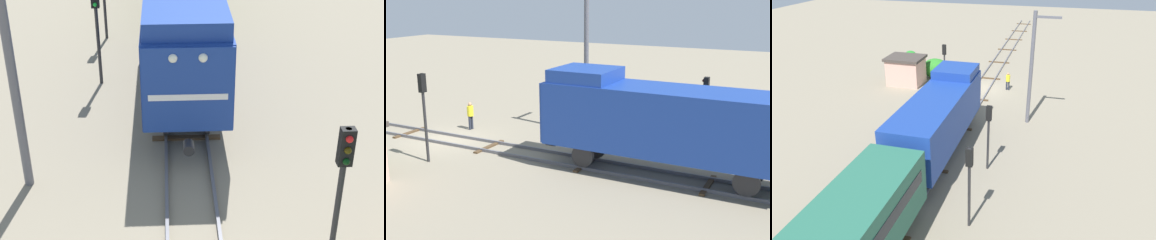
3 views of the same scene
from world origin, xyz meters
TOP-DOWN VIEW (x-y plane):
  - ground_plane at (0.00, 0.00)m, footprint 106.25×106.25m
  - railway_track at (0.00, 0.00)m, footprint 2.40×70.83m
  - locomotive at (0.00, 12.48)m, footprint 2.90×11.60m
  - traffic_signal_near at (3.20, 1.64)m, footprint 0.32×0.34m
  - traffic_signal_mid at (-3.40, 13.65)m, footprint 0.32×0.34m
  - traffic_signal_far at (-3.60, 18.94)m, footprint 0.32×0.34m
  - worker_near_track at (-2.40, -0.26)m, footprint 0.38×0.38m
  - catenary_mast at (-5.06, 6.35)m, footprint 1.94×0.28m
  - relay_hut at (7.50, 0.64)m, footprint 3.50×2.90m
  - bush_near at (5.35, -1.90)m, footprint 2.72×2.22m
  - bush_mid at (10.44, -7.45)m, footprint 1.42×1.16m

SIDE VIEW (x-z plane):
  - ground_plane at x=0.00m, z-range 0.00..0.00m
  - railway_track at x=0.00m, z-range -0.01..0.15m
  - bush_mid at x=10.44m, z-range 0.00..1.03m
  - bush_near at x=5.35m, z-range 0.00..1.98m
  - worker_near_track at x=-2.40m, z-range 0.15..1.85m
  - relay_hut at x=7.50m, z-range 0.02..2.76m
  - locomotive at x=0.00m, z-range 0.47..5.07m
  - traffic_signal_mid at x=-3.40m, z-range 0.82..5.01m
  - traffic_signal_far at x=-3.60m, z-range 0.84..5.20m
  - traffic_signal_near at x=3.20m, z-range 0.85..5.27m
  - catenary_mast at x=-5.06m, z-range 0.25..8.69m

